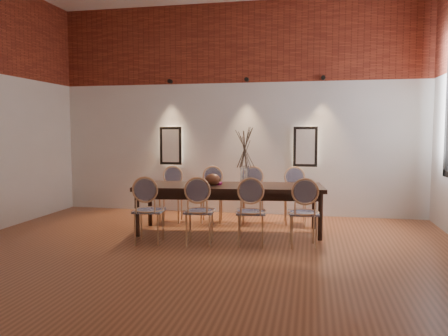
% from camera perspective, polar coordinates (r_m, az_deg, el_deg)
% --- Properties ---
extents(floor, '(7.00, 7.00, 0.02)m').
position_cam_1_polar(floor, '(5.22, -5.05, -13.01)').
color(floor, '#9A5532').
rests_on(floor, ground).
extents(wall_back, '(7.00, 0.10, 4.00)m').
position_cam_1_polar(wall_back, '(8.45, 1.74, 7.64)').
color(wall_back, silver).
rests_on(wall_back, ground).
extents(brick_band_back, '(7.00, 0.02, 1.50)m').
position_cam_1_polar(brick_band_back, '(8.53, 1.68, 16.08)').
color(brick_band_back, maroon).
rests_on(brick_band_back, ground).
extents(niche_left, '(0.36, 0.06, 0.66)m').
position_cam_1_polar(niche_left, '(8.66, -6.91, 2.91)').
color(niche_left, '#FFEAC6').
rests_on(niche_left, wall_back).
extents(niche_right, '(0.36, 0.06, 0.66)m').
position_cam_1_polar(niche_right, '(8.22, 10.58, 2.75)').
color(niche_right, '#FFEAC6').
rests_on(niche_right, wall_back).
extents(spot_fixture_left, '(0.08, 0.10, 0.08)m').
position_cam_1_polar(spot_fixture_left, '(8.68, -7.06, 11.17)').
color(spot_fixture_left, black).
rests_on(spot_fixture_left, wall_back).
extents(spot_fixture_mid, '(0.08, 0.10, 0.08)m').
position_cam_1_polar(spot_fixture_mid, '(8.33, 2.98, 11.47)').
color(spot_fixture_mid, black).
rests_on(spot_fixture_mid, wall_back).
extents(spot_fixture_right, '(0.08, 0.10, 0.08)m').
position_cam_1_polar(spot_fixture_right, '(8.24, 12.85, 11.43)').
color(spot_fixture_right, black).
rests_on(spot_fixture_right, wall_back).
extents(dining_table, '(2.97, 1.25, 0.75)m').
position_cam_1_polar(dining_table, '(6.86, 0.66, -5.35)').
color(dining_table, black).
rests_on(dining_table, floor).
extents(chair_near_a, '(0.49, 0.49, 0.94)m').
position_cam_1_polar(chair_near_a, '(6.30, -9.75, -5.47)').
color(chair_near_a, tan).
rests_on(chair_near_a, floor).
extents(chair_near_b, '(0.49, 0.49, 0.94)m').
position_cam_1_polar(chair_near_b, '(6.15, -3.22, -5.64)').
color(chair_near_b, tan).
rests_on(chair_near_b, floor).
extents(chair_near_c, '(0.49, 0.49, 0.94)m').
position_cam_1_polar(chair_near_c, '(6.10, 3.54, -5.74)').
color(chair_near_c, tan).
rests_on(chair_near_c, floor).
extents(chair_near_d, '(0.49, 0.49, 0.94)m').
position_cam_1_polar(chair_near_d, '(6.12, 10.33, -5.77)').
color(chair_near_d, tan).
rests_on(chair_near_d, floor).
extents(chair_far_a, '(0.49, 0.49, 0.94)m').
position_cam_1_polar(chair_far_a, '(7.72, -6.96, -3.52)').
color(chair_far_a, tan).
rests_on(chair_far_a, floor).
extents(chair_far_b, '(0.49, 0.49, 0.94)m').
position_cam_1_polar(chair_far_b, '(7.61, -1.63, -3.61)').
color(chair_far_b, tan).
rests_on(chair_far_b, floor).
extents(chair_far_c, '(0.49, 0.49, 0.94)m').
position_cam_1_polar(chair_far_c, '(7.56, 3.81, -3.67)').
color(chair_far_c, tan).
rests_on(chair_far_c, floor).
extents(chair_far_d, '(0.49, 0.49, 0.94)m').
position_cam_1_polar(chair_far_d, '(7.58, 9.28, -3.70)').
color(chair_far_d, tan).
rests_on(chair_far_d, floor).
extents(vase, '(0.14, 0.14, 0.30)m').
position_cam_1_polar(vase, '(6.77, 2.73, -1.00)').
color(vase, silver).
rests_on(vase, dining_table).
extents(dried_branches, '(0.50, 0.50, 0.70)m').
position_cam_1_polar(dried_branches, '(6.74, 2.75, 2.81)').
color(dried_branches, '#473729').
rests_on(dried_branches, vase).
extents(bowl, '(0.24, 0.24, 0.18)m').
position_cam_1_polar(bowl, '(6.77, -1.49, -1.51)').
color(bowl, brown).
rests_on(bowl, dining_table).
extents(book, '(0.28, 0.21, 0.03)m').
position_cam_1_polar(book, '(6.88, -1.38, -2.03)').
color(book, '#7B0F57').
rests_on(book, dining_table).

